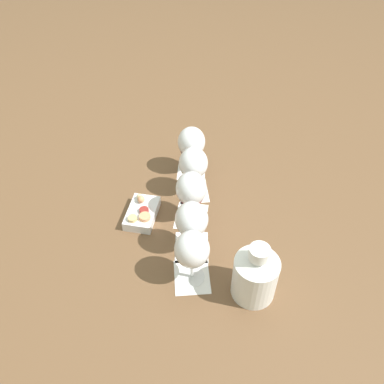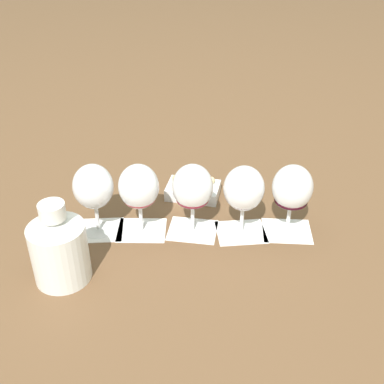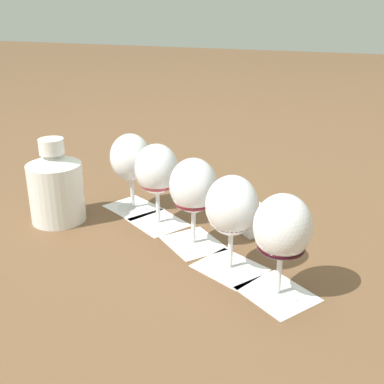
# 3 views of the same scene
# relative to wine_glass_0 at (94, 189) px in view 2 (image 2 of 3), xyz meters

# --- Properties ---
(ground_plane) EXTENTS (8.00, 8.00, 0.00)m
(ground_plane) POSITION_rel_wine_glass_0_xyz_m (0.20, -0.12, -0.12)
(ground_plane) COLOR brown
(tasting_card_0) EXTENTS (0.15, 0.14, 0.00)m
(tasting_card_0) POSITION_rel_wine_glass_0_xyz_m (0.00, -0.00, -0.12)
(tasting_card_0) COLOR white
(tasting_card_0) RESTS_ON ground_plane
(tasting_card_1) EXTENTS (0.15, 0.15, 0.00)m
(tasting_card_1) POSITION_rel_wine_glass_0_xyz_m (0.09, -0.05, -0.12)
(tasting_card_1) COLOR white
(tasting_card_1) RESTS_ON ground_plane
(tasting_card_2) EXTENTS (0.15, 0.15, 0.00)m
(tasting_card_2) POSITION_rel_wine_glass_0_xyz_m (0.20, -0.12, -0.12)
(tasting_card_2) COLOR white
(tasting_card_2) RESTS_ON ground_plane
(tasting_card_3) EXTENTS (0.15, 0.14, 0.00)m
(tasting_card_3) POSITION_rel_wine_glass_0_xyz_m (0.29, -0.18, -0.12)
(tasting_card_3) COLOR white
(tasting_card_3) RESTS_ON ground_plane
(tasting_card_4) EXTENTS (0.15, 0.15, 0.00)m
(tasting_card_4) POSITION_rel_wine_glass_0_xyz_m (0.39, -0.24, -0.12)
(tasting_card_4) COLOR white
(tasting_card_4) RESTS_ON ground_plane
(wine_glass_0) EXTENTS (0.09, 0.09, 0.18)m
(wine_glass_0) POSITION_rel_wine_glass_0_xyz_m (0.00, 0.00, 0.00)
(wine_glass_0) COLOR white
(wine_glass_0) RESTS_ON tasting_card_0
(wine_glass_1) EXTENTS (0.09, 0.09, 0.18)m
(wine_glass_1) POSITION_rel_wine_glass_0_xyz_m (0.09, -0.05, 0.00)
(wine_glass_1) COLOR white
(wine_glass_1) RESTS_ON tasting_card_1
(wine_glass_2) EXTENTS (0.09, 0.09, 0.18)m
(wine_glass_2) POSITION_rel_wine_glass_0_xyz_m (0.20, -0.12, 0.00)
(wine_glass_2) COLOR white
(wine_glass_2) RESTS_ON tasting_card_2
(wine_glass_3) EXTENTS (0.09, 0.09, 0.18)m
(wine_glass_3) POSITION_rel_wine_glass_0_xyz_m (0.29, -0.18, -0.00)
(wine_glass_3) COLOR white
(wine_glass_3) RESTS_ON tasting_card_3
(wine_glass_4) EXTENTS (0.09, 0.09, 0.18)m
(wine_glass_4) POSITION_rel_wine_glass_0_xyz_m (0.39, -0.24, 0.00)
(wine_glass_4) COLOR white
(wine_glass_4) RESTS_ON tasting_card_4
(ceramic_vase) EXTENTS (0.12, 0.12, 0.19)m
(ceramic_vase) POSITION_rel_wine_glass_0_xyz_m (-0.12, -0.11, -0.04)
(ceramic_vase) COLOR white
(ceramic_vase) RESTS_ON ground_plane
(snack_dish) EXTENTS (0.16, 0.16, 0.06)m
(snack_dish) POSITION_rel_wine_glass_0_xyz_m (0.28, 0.02, -0.10)
(snack_dish) COLOR silver
(snack_dish) RESTS_ON ground_plane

